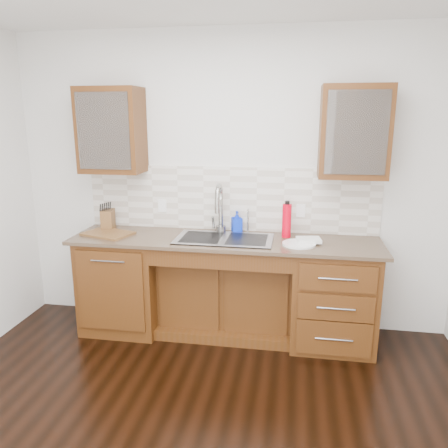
% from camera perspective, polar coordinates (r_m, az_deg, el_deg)
% --- Properties ---
extents(wall_back, '(4.00, 0.10, 2.70)m').
position_cam_1_polar(wall_back, '(4.08, 0.92, 5.45)').
color(wall_back, silver).
rests_on(wall_back, ground).
extents(base_cabinet_left, '(0.70, 0.62, 0.88)m').
position_cam_1_polar(base_cabinet_left, '(4.23, -12.82, -7.38)').
color(base_cabinet_left, '#593014').
rests_on(base_cabinet_left, ground).
extents(base_cabinet_center, '(1.20, 0.44, 0.70)m').
position_cam_1_polar(base_cabinet_center, '(4.10, 0.30, -9.08)').
color(base_cabinet_center, '#593014').
rests_on(base_cabinet_center, ground).
extents(base_cabinet_right, '(0.70, 0.62, 0.88)m').
position_cam_1_polar(base_cabinet_right, '(3.95, 13.99, -9.02)').
color(base_cabinet_right, '#593014').
rests_on(base_cabinet_right, ground).
extents(countertop, '(2.70, 0.65, 0.03)m').
position_cam_1_polar(countertop, '(3.82, 0.06, -2.17)').
color(countertop, '#84705B').
rests_on(countertop, base_cabinet_left).
extents(backsplash, '(2.70, 0.02, 0.59)m').
position_cam_1_polar(backsplash, '(4.04, 0.79, 3.29)').
color(backsplash, beige).
rests_on(backsplash, wall_back).
extents(sink, '(0.84, 0.46, 0.19)m').
position_cam_1_polar(sink, '(3.82, 0.02, -3.24)').
color(sink, '#9E9EA5').
rests_on(sink, countertop).
extents(faucet, '(0.04, 0.04, 0.40)m').
position_cam_1_polar(faucet, '(3.98, -0.43, 1.71)').
color(faucet, '#999993').
rests_on(faucet, countertop).
extents(filter_tap, '(0.02, 0.02, 0.24)m').
position_cam_1_polar(filter_tap, '(3.97, 3.15, 0.49)').
color(filter_tap, '#999993').
rests_on(filter_tap, countertop).
extents(upper_cabinet_left, '(0.55, 0.34, 0.75)m').
position_cam_1_polar(upper_cabinet_left, '(4.11, -14.47, 11.74)').
color(upper_cabinet_left, '#593014').
rests_on(upper_cabinet_left, wall_back).
extents(upper_cabinet_right, '(0.55, 0.34, 0.75)m').
position_cam_1_polar(upper_cabinet_right, '(3.80, 16.63, 11.43)').
color(upper_cabinet_right, '#593014').
rests_on(upper_cabinet_right, wall_back).
extents(outlet_left, '(0.08, 0.01, 0.12)m').
position_cam_1_polar(outlet_left, '(4.19, -8.07, 2.36)').
color(outlet_left, white).
rests_on(outlet_left, backsplash).
extents(outlet_right, '(0.08, 0.01, 0.12)m').
position_cam_1_polar(outlet_right, '(4.00, 9.99, 1.73)').
color(outlet_right, white).
rests_on(outlet_right, backsplash).
extents(soap_bottle, '(0.11, 0.11, 0.19)m').
position_cam_1_polar(soap_bottle, '(4.03, 1.69, 0.34)').
color(soap_bottle, '#0B2FDB').
rests_on(soap_bottle, countertop).
extents(water_bottle, '(0.09, 0.09, 0.30)m').
position_cam_1_polar(water_bottle, '(3.87, 8.19, 0.42)').
color(water_bottle, red).
rests_on(water_bottle, countertop).
extents(plate, '(0.37, 0.37, 0.02)m').
position_cam_1_polar(plate, '(3.69, 9.77, -2.58)').
color(plate, white).
rests_on(plate, countertop).
extents(dish_towel, '(0.22, 0.17, 0.03)m').
position_cam_1_polar(dish_towel, '(3.74, 10.99, -2.05)').
color(dish_towel, white).
rests_on(dish_towel, plate).
extents(knife_block, '(0.13, 0.18, 0.19)m').
position_cam_1_polar(knife_block, '(4.25, -14.91, 0.57)').
color(knife_block, brown).
rests_on(knife_block, countertop).
extents(cutting_board, '(0.49, 0.41, 0.02)m').
position_cam_1_polar(cutting_board, '(4.08, -14.91, -1.21)').
color(cutting_board, olive).
rests_on(cutting_board, countertop).
extents(cup_left_a, '(0.16, 0.16, 0.09)m').
position_cam_1_polar(cup_left_a, '(4.17, -16.05, 10.94)').
color(cup_left_a, white).
rests_on(cup_left_a, upper_cabinet_left).
extents(cup_left_b, '(0.10, 0.10, 0.09)m').
position_cam_1_polar(cup_left_b, '(4.06, -12.69, 11.04)').
color(cup_left_b, white).
rests_on(cup_left_b, upper_cabinet_left).
extents(cup_right_a, '(0.12, 0.12, 0.09)m').
position_cam_1_polar(cup_right_a, '(3.79, 14.89, 10.68)').
color(cup_right_a, silver).
rests_on(cup_right_a, upper_cabinet_right).
extents(cup_right_b, '(0.12, 0.12, 0.10)m').
position_cam_1_polar(cup_right_b, '(3.82, 18.97, 10.51)').
color(cup_right_b, white).
rests_on(cup_right_b, upper_cabinet_right).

